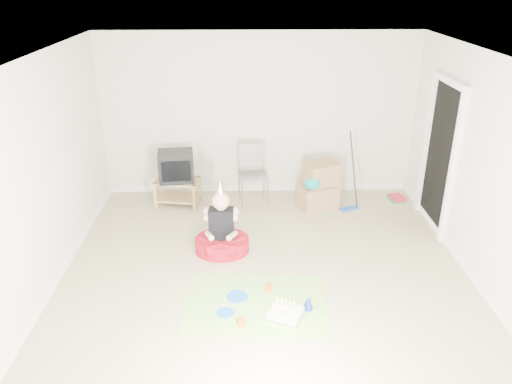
{
  "coord_description": "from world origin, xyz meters",
  "views": [
    {
      "loc": [
        -0.25,
        -5.23,
        3.41
      ],
      "look_at": [
        -0.1,
        0.4,
        0.9
      ],
      "focal_mm": 35.0,
      "sensor_mm": 36.0,
      "label": 1
    }
  ],
  "objects_px": {
    "cardboard_boxes": "(318,186)",
    "tv_stand": "(178,190)",
    "seated_woman": "(222,236)",
    "birthday_cake": "(286,314)",
    "folding_chair": "(253,176)",
    "crt_tv": "(176,166)"
  },
  "relations": [
    {
      "from": "cardboard_boxes",
      "to": "tv_stand",
      "type": "bearing_deg",
      "value": 176.47
    },
    {
      "from": "seated_woman",
      "to": "birthday_cake",
      "type": "height_order",
      "value": "seated_woman"
    },
    {
      "from": "folding_chair",
      "to": "cardboard_boxes",
      "type": "height_order",
      "value": "folding_chair"
    },
    {
      "from": "crt_tv",
      "to": "birthday_cake",
      "type": "relative_size",
      "value": 1.26
    },
    {
      "from": "tv_stand",
      "to": "cardboard_boxes",
      "type": "height_order",
      "value": "cardboard_boxes"
    },
    {
      "from": "seated_woman",
      "to": "cardboard_boxes",
      "type": "bearing_deg",
      "value": 42.47
    },
    {
      "from": "crt_tv",
      "to": "cardboard_boxes",
      "type": "distance_m",
      "value": 2.22
    },
    {
      "from": "crt_tv",
      "to": "birthday_cake",
      "type": "height_order",
      "value": "crt_tv"
    },
    {
      "from": "tv_stand",
      "to": "seated_woman",
      "type": "distance_m",
      "value": 1.64
    },
    {
      "from": "seated_woman",
      "to": "tv_stand",
      "type": "bearing_deg",
      "value": 116.95
    },
    {
      "from": "folding_chair",
      "to": "birthday_cake",
      "type": "xyz_separation_m",
      "value": [
        0.29,
        -2.89,
        -0.43
      ]
    },
    {
      "from": "tv_stand",
      "to": "seated_woman",
      "type": "bearing_deg",
      "value": -63.05
    },
    {
      "from": "cardboard_boxes",
      "to": "seated_woman",
      "type": "relative_size",
      "value": 0.71
    },
    {
      "from": "crt_tv",
      "to": "cardboard_boxes",
      "type": "xyz_separation_m",
      "value": [
        2.2,
        -0.14,
        -0.31
      ]
    },
    {
      "from": "cardboard_boxes",
      "to": "seated_woman",
      "type": "bearing_deg",
      "value": -137.53
    },
    {
      "from": "seated_woman",
      "to": "birthday_cake",
      "type": "xyz_separation_m",
      "value": [
        0.73,
        -1.4,
        -0.18
      ]
    },
    {
      "from": "cardboard_boxes",
      "to": "crt_tv",
      "type": "bearing_deg",
      "value": 176.47
    },
    {
      "from": "folding_chair",
      "to": "cardboard_boxes",
      "type": "relative_size",
      "value": 1.35
    },
    {
      "from": "crt_tv",
      "to": "tv_stand",
      "type": "bearing_deg",
      "value": -51.6
    },
    {
      "from": "tv_stand",
      "to": "folding_chair",
      "type": "height_order",
      "value": "folding_chair"
    },
    {
      "from": "tv_stand",
      "to": "folding_chair",
      "type": "distance_m",
      "value": 1.21
    },
    {
      "from": "folding_chair",
      "to": "seated_woman",
      "type": "bearing_deg",
      "value": -106.6
    }
  ]
}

